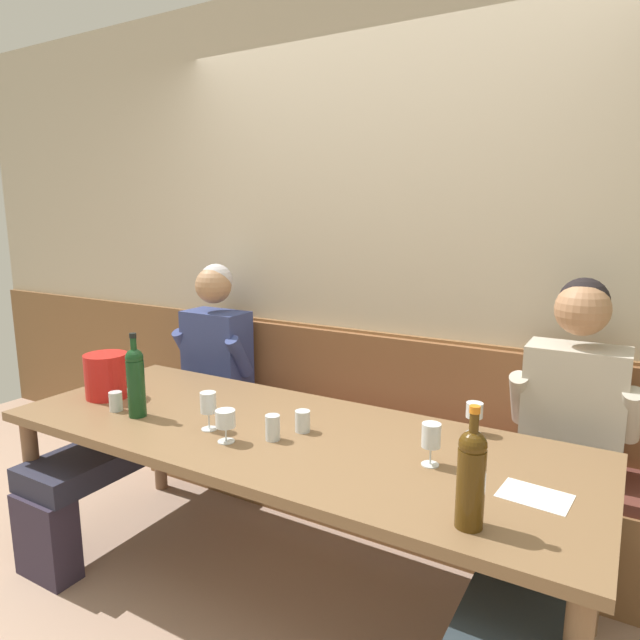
# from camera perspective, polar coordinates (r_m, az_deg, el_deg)

# --- Properties ---
(ground_plane) EXTENTS (6.80, 6.80, 0.02)m
(ground_plane) POSITION_cam_1_polar(r_m,az_deg,el_deg) (2.58, -4.79, -27.25)
(ground_plane) COLOR tan
(ground_plane) RESTS_ON ground
(room_wall_back) EXTENTS (6.80, 0.08, 2.80)m
(room_wall_back) POSITION_cam_1_polar(r_m,az_deg,el_deg) (2.99, 6.90, 7.29)
(room_wall_back) COLOR beige
(room_wall_back) RESTS_ON ground
(wood_wainscot_panel) EXTENTS (6.80, 0.03, 0.95)m
(wood_wainscot_panel) POSITION_cam_1_polar(r_m,az_deg,el_deg) (3.14, 6.11, -9.82)
(wood_wainscot_panel) COLOR brown
(wood_wainscot_panel) RESTS_ON ground
(wall_bench) EXTENTS (2.71, 0.42, 0.94)m
(wall_bench) POSITION_cam_1_polar(r_m,az_deg,el_deg) (3.04, 4.36, -14.52)
(wall_bench) COLOR brown
(wall_bench) RESTS_ON ground
(dining_table) EXTENTS (2.41, 0.90, 0.72)m
(dining_table) POSITION_cam_1_polar(r_m,az_deg,el_deg) (2.31, -3.66, -12.91)
(dining_table) COLOR brown
(dining_table) RESTS_ON ground
(person_center_right_seat) EXTENTS (0.49, 1.35, 1.30)m
(person_center_right_seat) POSITION_cam_1_polar(r_m,az_deg,el_deg) (3.15, -14.84, -7.03)
(person_center_right_seat) COLOR #302739
(person_center_right_seat) RESTS_ON ground
(person_right_seat) EXTENTS (0.50, 1.35, 1.33)m
(person_right_seat) POSITION_cam_1_polar(r_m,az_deg,el_deg) (2.32, 23.54, -13.84)
(person_right_seat) COLOR #2F2D3D
(person_right_seat) RESTS_ON ground
(ice_bucket) EXTENTS (0.20, 0.20, 0.21)m
(ice_bucket) POSITION_cam_1_polar(r_m,az_deg,el_deg) (2.83, -21.15, -5.37)
(ice_bucket) COLOR red
(ice_bucket) RESTS_ON dining_table
(wine_bottle_green_tall) EXTENTS (0.08, 0.08, 0.36)m
(wine_bottle_green_tall) POSITION_cam_1_polar(r_m,az_deg,el_deg) (1.64, 15.33, -15.21)
(wine_bottle_green_tall) COLOR #482F0C
(wine_bottle_green_tall) RESTS_ON dining_table
(wine_bottle_amber_mid) EXTENTS (0.08, 0.08, 0.37)m
(wine_bottle_amber_mid) POSITION_cam_1_polar(r_m,az_deg,el_deg) (2.51, -18.49, -5.90)
(wine_bottle_amber_mid) COLOR #153D1B
(wine_bottle_amber_mid) RESTS_ON dining_table
(wine_glass_by_bottle) EXTENTS (0.07, 0.07, 0.16)m
(wine_glass_by_bottle) POSITION_cam_1_polar(r_m,az_deg,el_deg) (2.30, -11.46, -8.46)
(wine_glass_by_bottle) COLOR silver
(wine_glass_by_bottle) RESTS_ON dining_table
(wine_glass_center_rear) EXTENTS (0.07, 0.07, 0.15)m
(wine_glass_center_rear) POSITION_cam_1_polar(r_m,az_deg,el_deg) (1.99, 11.39, -11.83)
(wine_glass_center_rear) COLOR silver
(wine_glass_center_rear) RESTS_ON dining_table
(wine_glass_right_end) EXTENTS (0.07, 0.07, 0.13)m
(wine_glass_right_end) POSITION_cam_1_polar(r_m,az_deg,el_deg) (2.30, 15.64, -9.13)
(wine_glass_right_end) COLOR silver
(wine_glass_right_end) RESTS_ON dining_table
(wine_glass_left_end) EXTENTS (0.08, 0.08, 0.13)m
(wine_glass_left_end) POSITION_cam_1_polar(r_m,az_deg,el_deg) (2.17, -9.73, -10.09)
(wine_glass_left_end) COLOR silver
(wine_glass_left_end) RESTS_ON dining_table
(water_tumbler_center) EXTENTS (0.06, 0.06, 0.10)m
(water_tumbler_center) POSITION_cam_1_polar(r_m,az_deg,el_deg) (2.19, -4.89, -10.99)
(water_tumbler_center) COLOR silver
(water_tumbler_center) RESTS_ON dining_table
(water_tumbler_left) EXTENTS (0.06, 0.06, 0.09)m
(water_tumbler_left) POSITION_cam_1_polar(r_m,az_deg,el_deg) (2.64, -20.33, -7.87)
(water_tumbler_left) COLOR silver
(water_tumbler_left) RESTS_ON dining_table
(water_tumbler_right) EXTENTS (0.06, 0.06, 0.09)m
(water_tumbler_right) POSITION_cam_1_polar(r_m,az_deg,el_deg) (2.26, -1.81, -10.39)
(water_tumbler_right) COLOR silver
(water_tumbler_right) RESTS_ON dining_table
(tasting_sheet_left_guest) EXTENTS (0.22, 0.17, 0.00)m
(tasting_sheet_left_guest) POSITION_cam_1_polar(r_m,az_deg,el_deg) (1.92, 21.29, -16.56)
(tasting_sheet_left_guest) COLOR white
(tasting_sheet_left_guest) RESTS_ON dining_table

